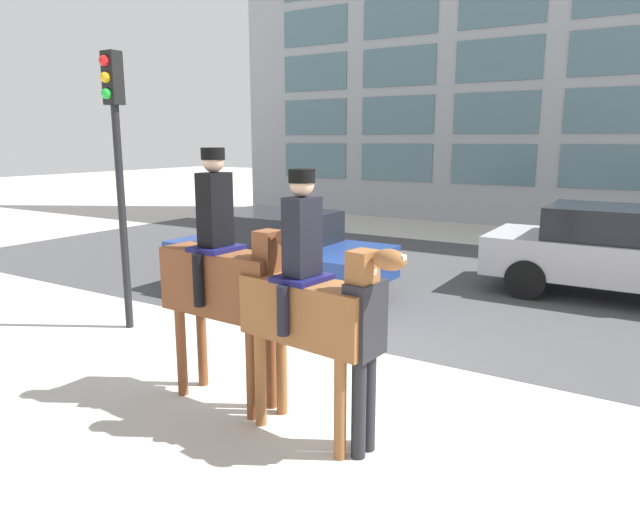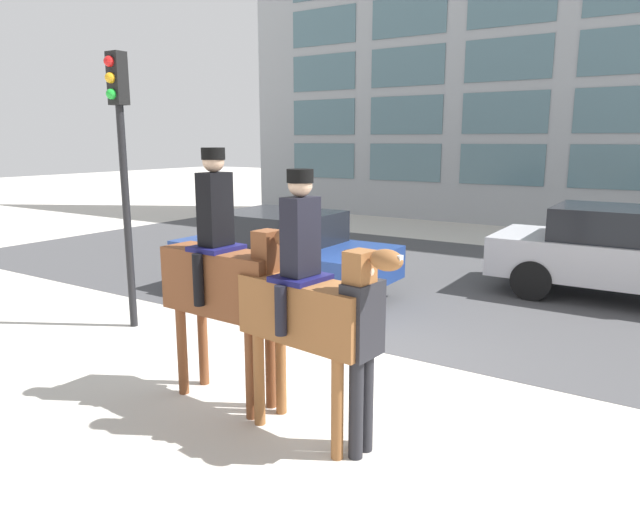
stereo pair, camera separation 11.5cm
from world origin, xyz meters
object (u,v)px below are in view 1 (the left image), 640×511
object	(u,v)px
mounted_horse_lead	(224,276)
mounted_horse_companion	(311,304)
street_car_near_lane	(278,251)
street_car_far_lane	(619,251)
traffic_light	(117,148)
pedestrian_bystander	(363,341)

from	to	relation	value
mounted_horse_lead	mounted_horse_companion	xyz separation A→B (m)	(1.15, -0.14, -0.09)
mounted_horse_companion	street_car_near_lane	xyz separation A→B (m)	(-3.27, 4.04, -0.52)
street_car_far_lane	traffic_light	xyz separation A→B (m)	(-6.09, -5.69, 1.82)
mounted_horse_companion	street_car_far_lane	xyz separation A→B (m)	(2.04, 6.95, -0.46)
street_car_near_lane	mounted_horse_lead	bearing A→B (deg)	-61.46
street_car_near_lane	traffic_light	world-z (taller)	traffic_light
mounted_horse_lead	pedestrian_bystander	world-z (taller)	mounted_horse_lead
mounted_horse_lead	street_car_far_lane	size ratio (longest dim) A/B	0.61
mounted_horse_lead	mounted_horse_companion	world-z (taller)	mounted_horse_lead
mounted_horse_companion	street_car_near_lane	distance (m)	5.22
traffic_light	mounted_horse_companion	bearing A→B (deg)	-17.34
mounted_horse_companion	pedestrian_bystander	xyz separation A→B (m)	(0.56, -0.04, -0.25)
street_car_far_lane	pedestrian_bystander	bearing A→B (deg)	-101.96
street_car_near_lane	pedestrian_bystander	bearing A→B (deg)	-46.82
mounted_horse_companion	traffic_light	world-z (taller)	traffic_light
pedestrian_bystander	mounted_horse_lead	bearing A→B (deg)	-0.33
street_car_far_lane	mounted_horse_companion	bearing A→B (deg)	-106.32
mounted_horse_lead	street_car_far_lane	xyz separation A→B (m)	(3.19, 6.81, -0.55)
mounted_horse_companion	pedestrian_bystander	distance (m)	0.61
mounted_horse_lead	street_car_near_lane	xyz separation A→B (m)	(-2.12, 3.90, -0.61)
street_car_near_lane	street_car_far_lane	distance (m)	6.05
traffic_light	street_car_near_lane	bearing A→B (deg)	74.24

